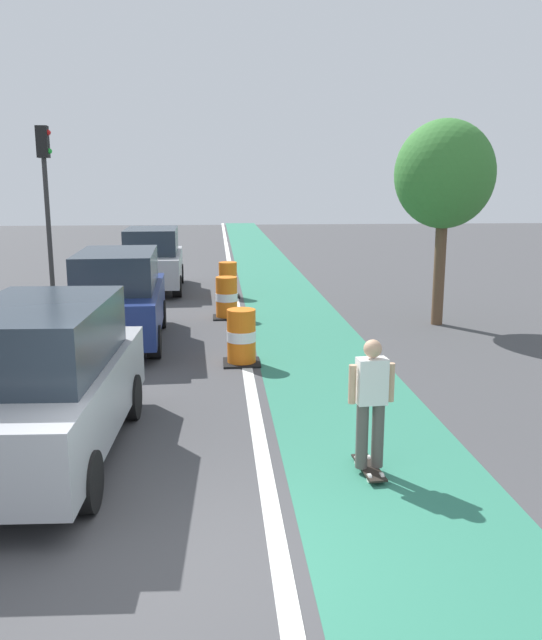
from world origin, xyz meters
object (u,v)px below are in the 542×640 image
at_px(skateboarder_on_lane, 371,402).
at_px(parked_suv_nearest, 43,382).
at_px(traffic_barrel_mid, 227,298).
at_px(traffic_barrel_back, 228,280).
at_px(parked_suv_second, 118,297).
at_px(traffic_light_corner, 46,182).
at_px(traffic_barrel_front, 241,337).
at_px(parked_suv_third, 153,259).
at_px(street_tree_sidewalk, 444,175).

relative_size(skateboarder_on_lane, parked_suv_nearest, 0.36).
height_order(skateboarder_on_lane, traffic_barrel_mid, skateboarder_on_lane).
xyz_separation_m(traffic_barrel_mid, traffic_barrel_back, (0.10, 3.23, 0.00)).
relative_size(parked_suv_nearest, traffic_barrel_back, 4.29).
bearing_deg(traffic_barrel_back, parked_suv_second, -113.63).
bearing_deg(traffic_light_corner, traffic_barrel_back, 1.94).
xyz_separation_m(traffic_barrel_front, traffic_barrel_back, (-0.12, 7.69, 0.00)).
relative_size(parked_suv_third, street_tree_sidewalk, 0.93).
xyz_separation_m(traffic_barrel_mid, traffic_light_corner, (-5.18, 3.05, 2.97)).
relative_size(traffic_barrel_front, traffic_light_corner, 0.21).
xyz_separation_m(traffic_barrel_back, traffic_light_corner, (-5.28, -0.18, 2.97)).
height_order(skateboarder_on_lane, traffic_light_corner, traffic_light_corner).
relative_size(parked_suv_second, traffic_barrel_mid, 4.28).
xyz_separation_m(skateboarder_on_lane, parked_suv_nearest, (-4.05, 0.76, 0.12)).
bearing_deg(traffic_barrel_back, skateboarder_on_lane, -83.34).
height_order(traffic_barrel_back, traffic_light_corner, traffic_light_corner).
xyz_separation_m(parked_suv_nearest, parked_suv_second, (0.05, 6.28, 0.00)).
bearing_deg(parked_suv_third, traffic_barrel_front, -74.45).
height_order(parked_suv_nearest, traffic_light_corner, traffic_light_corner).
xyz_separation_m(traffic_barrel_front, traffic_light_corner, (-5.40, 7.51, 2.97)).
distance_m(parked_suv_second, parked_suv_third, 7.26).
bearing_deg(skateboarder_on_lane, traffic_light_corner, 118.25).
distance_m(traffic_barrel_mid, street_tree_sidewalk, 6.24).
height_order(traffic_barrel_mid, traffic_light_corner, traffic_light_corner).
distance_m(traffic_barrel_front, street_tree_sidewalk, 6.78).
height_order(parked_suv_second, traffic_light_corner, traffic_light_corner).
bearing_deg(traffic_barrel_mid, traffic_barrel_back, 88.31).
distance_m(parked_suv_third, traffic_light_corner, 4.12).
relative_size(traffic_barrel_mid, traffic_light_corner, 0.21).
height_order(skateboarder_on_lane, parked_suv_third, parked_suv_third).
bearing_deg(street_tree_sidewalk, traffic_barrel_front, -147.15).
height_order(parked_suv_third, traffic_barrel_back, parked_suv_third).
relative_size(skateboarder_on_lane, parked_suv_third, 0.36).
bearing_deg(skateboarder_on_lane, traffic_barrel_front, 105.09).
relative_size(traffic_light_corner, street_tree_sidewalk, 1.02).
bearing_deg(parked_suv_third, street_tree_sidewalk, -38.04).
bearing_deg(parked_suv_second, parked_suv_third, 89.46).
xyz_separation_m(parked_suv_nearest, traffic_barrel_front, (2.68, 4.32, -0.50)).
bearing_deg(street_tree_sidewalk, traffic_light_corner, 157.83).
bearing_deg(street_tree_sidewalk, traffic_barrel_back, 139.37).
height_order(skateboarder_on_lane, parked_suv_second, parked_suv_second).
bearing_deg(parked_suv_second, parked_suv_nearest, -90.46).
height_order(parked_suv_second, traffic_barrel_mid, parked_suv_second).
distance_m(skateboarder_on_lane, parked_suv_second, 8.10).
distance_m(parked_suv_nearest, traffic_barrel_back, 12.29).
bearing_deg(traffic_light_corner, street_tree_sidewalk, -22.17).
bearing_deg(traffic_barrel_mid, parked_suv_third, 116.29).
distance_m(parked_suv_nearest, parked_suv_third, 13.53).
bearing_deg(street_tree_sidewalk, traffic_barrel_mid, 167.12).
distance_m(parked_suv_third, traffic_barrel_back, 2.92).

